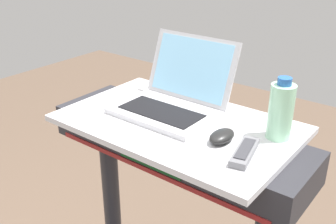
% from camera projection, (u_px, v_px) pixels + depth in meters
% --- Properties ---
extents(desk_board, '(0.76, 0.48, 0.02)m').
position_uv_depth(desk_board, '(177.00, 124.00, 1.31)').
color(desk_board, silver).
rests_on(desk_board, treadmill_base).
extents(laptop, '(0.34, 0.31, 0.23)m').
position_uv_depth(laptop, '(173.00, 97.00, 1.36)').
color(laptop, '#B7B7BC').
rests_on(laptop, desk_board).
extents(computer_mouse, '(0.06, 0.10, 0.03)m').
position_uv_depth(computer_mouse, '(222.00, 136.00, 1.17)').
color(computer_mouse, black).
rests_on(computer_mouse, desk_board).
extents(water_bottle, '(0.07, 0.07, 0.19)m').
position_uv_depth(water_bottle, '(281.00, 111.00, 1.17)').
color(water_bottle, '#9EDBB2').
rests_on(water_bottle, desk_board).
extents(tv_remote, '(0.08, 0.17, 0.02)m').
position_uv_depth(tv_remote, '(245.00, 152.00, 1.10)').
color(tv_remote, slate).
rests_on(tv_remote, desk_board).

